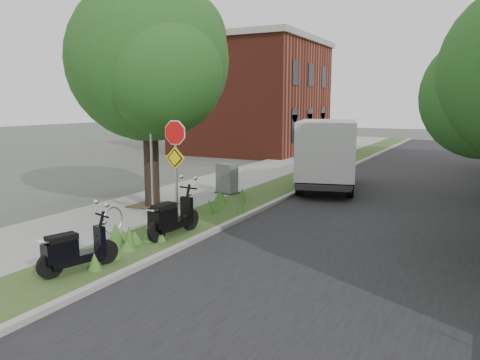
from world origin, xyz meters
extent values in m
plane|color=#4C5147|center=(0.00, 0.00, 0.00)|extent=(120.00, 120.00, 0.00)
cube|color=gray|center=(-4.25, 10.00, 0.06)|extent=(3.50, 60.00, 0.12)
cube|color=#2F4D21|center=(-1.50, 10.00, 0.06)|extent=(2.00, 60.00, 0.12)
cube|color=#9E9991|center=(-0.50, 10.00, 0.07)|extent=(0.20, 60.00, 0.13)
cube|color=black|center=(3.00, 10.00, 0.01)|extent=(7.00, 60.00, 0.01)
cylinder|color=black|center=(-4.00, 2.80, 2.36)|extent=(0.52, 0.52, 4.48)
sphere|color=#204C19|center=(-4.00, 2.80, 5.08)|extent=(5.40, 5.40, 5.40)
sphere|color=#204C19|center=(-5.21, 3.61, 4.41)|extent=(4.05, 4.05, 4.05)
sphere|color=#204C19|center=(-2.92, 2.12, 4.54)|extent=(3.78, 3.78, 3.78)
cube|color=#473828|center=(-4.00, 2.80, 0.12)|extent=(1.40, 1.40, 0.01)
cylinder|color=#A5A8AD|center=(-3.20, 1.80, 2.12)|extent=(0.08, 0.08, 4.00)
torus|color=#A5A8AD|center=(-2.70, -0.60, 0.50)|extent=(0.05, 0.77, 0.77)
cube|color=#A5A8AD|center=(-2.70, -0.96, 0.14)|extent=(0.06, 0.06, 0.04)
cube|color=#A5A8AD|center=(-2.70, -0.24, 0.14)|extent=(0.06, 0.06, 0.04)
cylinder|color=#A5A8AD|center=(-1.40, 0.60, 1.62)|extent=(0.07, 0.07, 3.00)
cylinder|color=red|center=(-1.40, 0.57, 2.87)|extent=(0.86, 0.03, 0.86)
cylinder|color=white|center=(-1.40, 0.58, 2.87)|extent=(0.94, 0.02, 0.94)
cube|color=yellow|center=(-1.40, 0.57, 2.17)|extent=(0.64, 0.03, 0.64)
cube|color=maroon|center=(-9.50, 22.00, 4.00)|extent=(9.00, 10.00, 8.00)
cube|color=#9E9991|center=(-9.50, 22.00, 8.10)|extent=(9.40, 10.40, 0.40)
cylinder|color=black|center=(-1.06, 0.77, 0.41)|extent=(0.19, 0.60, 0.59)
cylinder|color=black|center=(-1.18, -0.62, 0.41)|extent=(0.19, 0.60, 0.59)
cube|color=black|center=(-1.13, 0.02, 0.44)|extent=(0.49, 1.32, 0.20)
cube|color=black|center=(-1.16, -0.38, 0.71)|extent=(0.47, 0.76, 0.45)
cube|color=black|center=(-1.16, -0.32, 1.00)|extent=(0.39, 0.70, 0.14)
cylinder|color=black|center=(-1.16, -2.48, 0.39)|extent=(0.27, 0.55, 0.54)
cylinder|color=black|center=(-1.53, -3.71, 0.39)|extent=(0.27, 0.55, 0.54)
cube|color=black|center=(-1.36, -3.14, 0.41)|extent=(0.68, 1.24, 0.19)
cube|color=black|center=(-1.46, -3.49, 0.66)|extent=(0.55, 0.75, 0.41)
cube|color=black|center=(-1.45, -3.44, 0.92)|extent=(0.47, 0.68, 0.12)
cube|color=#262628|center=(0.30, 9.21, 0.53)|extent=(3.37, 5.81, 0.19)
cube|color=#B7BABC|center=(-0.23, 11.26, 1.40)|extent=(2.41, 1.93, 1.65)
cube|color=silver|center=(0.44, 8.66, 1.82)|extent=(3.18, 4.36, 2.27)
cube|color=#262628|center=(-2.80, 6.00, 0.14)|extent=(0.98, 0.76, 0.04)
cube|color=slate|center=(-2.80, 6.00, 0.71)|extent=(0.87, 0.65, 1.17)
camera|label=1|loc=(6.15, -10.00, 3.68)|focal=35.00mm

